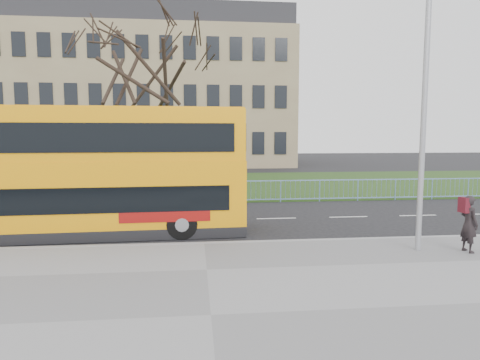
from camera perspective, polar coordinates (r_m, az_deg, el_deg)
ground at (r=14.61m, az=-4.93°, el=-7.29°), size 120.00×120.00×0.00m
pavement at (r=8.18m, az=-3.90°, el=-17.89°), size 80.00×10.50×0.12m
kerb at (r=13.09m, az=-4.79°, el=-8.56°), size 80.00×0.20×0.14m
grass_verge at (r=28.71m, az=-5.53°, el=-0.58°), size 80.00×15.40×0.08m
guard_railing at (r=21.01m, az=-5.32°, el=-1.65°), size 40.00×0.12×1.10m
bare_tree at (r=24.49m, az=-12.75°, el=11.78°), size 8.09×8.09×11.55m
civic_building at (r=49.57m, az=-11.75°, el=10.20°), size 30.00×15.00×14.00m
yellow_bus at (r=15.03m, az=-19.06°, el=1.47°), size 10.10×2.78×4.20m
pedestrian at (r=13.49m, az=28.21°, el=-5.17°), size 0.45×0.62×1.59m
street_lamp at (r=12.85m, az=22.99°, el=10.31°), size 1.66×0.41×7.86m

